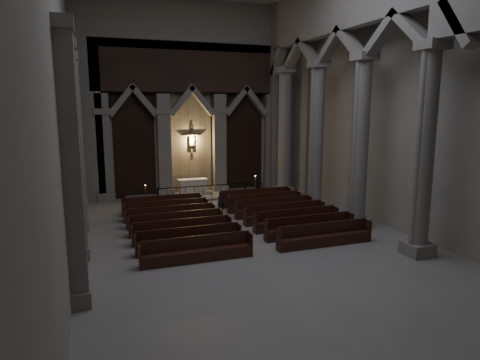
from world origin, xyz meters
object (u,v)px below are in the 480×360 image
Objects in this scene: candle_stand_right at (255,192)px; pews at (233,221)px; candle_stand_left at (146,200)px; worshipper at (221,201)px; altar at (193,186)px; altar_rail at (203,191)px.

pews is at bearing -121.25° from candle_stand_right.
candle_stand_left is 1.16× the size of worshipper.
candle_stand_right is 1.37× the size of worshipper.
altar reaches higher than pews.
worshipper is (-2.92, -2.26, 0.13)m from candle_stand_right.
altar_rail is at bearing 90.00° from pews.
worshipper is at bearing -82.86° from altar.
altar_rail is at bearing 109.58° from worshipper.
candle_stand_right reaches higher than candle_stand_left.
altar is at bearing 107.18° from worshipper.
pews is (0.00, -5.49, -0.40)m from altar_rail.
altar_rail is at bearing -4.03° from candle_stand_left.
altar is 0.19× the size of pews.
pews is (-3.30, -5.44, -0.09)m from candle_stand_right.
pews is 9.10× the size of worshipper.
candle_stand_left is 6.64m from candle_stand_right.
altar_rail is 3.36m from candle_stand_left.
candle_stand_right is at bearing -30.71° from altar.
candle_stand_left is 4.51m from worshipper.
altar is 1.51× the size of candle_stand_left.
altar is at bearing 149.29° from candle_stand_right.
worshipper is at bearing 83.09° from pews.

